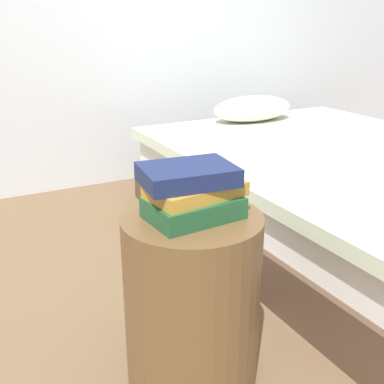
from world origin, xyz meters
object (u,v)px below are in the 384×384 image
Objects in this scene: bed at (336,190)px; book_forest at (192,208)px; side_table at (192,299)px; book_navy at (188,175)px; book_ochre at (195,189)px.

bed reaches higher than book_forest.
side_table is at bearing -152.87° from bed.
book_navy is at bearing 96.30° from book_forest.
book_ochre is 1.03× the size of book_navy.
book_navy is at bearing 150.43° from book_ochre.
book_navy is at bearing -153.46° from bed.
book_forest is at bearing -151.08° from book_ochre.
bed is 7.89× the size of book_forest.
book_navy reaches higher than book_forest.
book_forest is at bearing -117.88° from side_table.
bed is 7.60× the size of book_ochre.
bed is 1.38m from book_ochre.
book_navy reaches higher than book_ochre.
book_ochre reaches higher than bed.
book_ochre is (-1.17, -0.62, 0.40)m from bed.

